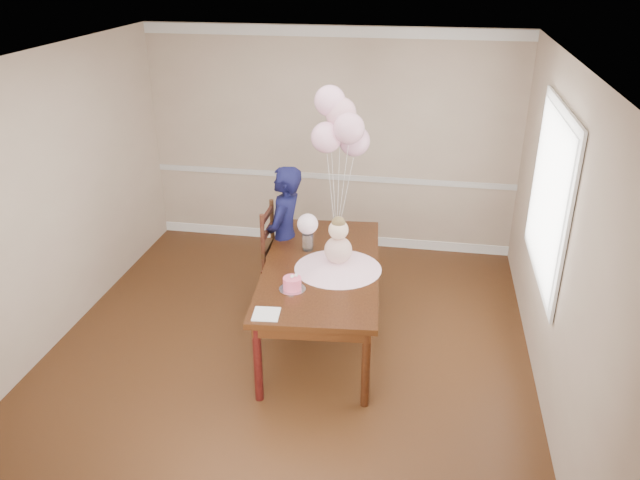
{
  "coord_description": "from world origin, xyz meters",
  "views": [
    {
      "loc": [
        1.15,
        -4.78,
        3.47
      ],
      "look_at": [
        0.25,
        0.32,
        1.05
      ],
      "focal_mm": 35.0,
      "sensor_mm": 36.0,
      "label": 1
    }
  ],
  "objects_px": {
    "woman": "(285,238)",
    "dining_chair_seat": "(290,265)",
    "dining_table_top": "(321,268)",
    "birthday_cake": "(292,283)"
  },
  "relations": [
    {
      "from": "woman",
      "to": "dining_chair_seat",
      "type": "bearing_deg",
      "value": 48.37
    },
    {
      "from": "dining_table_top",
      "to": "woman",
      "type": "xyz_separation_m",
      "value": [
        -0.48,
        0.58,
        0.0
      ]
    },
    {
      "from": "birthday_cake",
      "to": "woman",
      "type": "height_order",
      "value": "woman"
    },
    {
      "from": "birthday_cake",
      "to": "woman",
      "type": "xyz_separation_m",
      "value": [
        -0.32,
        1.07,
        -0.09
      ]
    },
    {
      "from": "dining_table_top",
      "to": "birthday_cake",
      "type": "bearing_deg",
      "value": -113.96
    },
    {
      "from": "birthday_cake",
      "to": "woman",
      "type": "relative_size",
      "value": 0.1
    },
    {
      "from": "dining_table_top",
      "to": "birthday_cake",
      "type": "height_order",
      "value": "birthday_cake"
    },
    {
      "from": "birthday_cake",
      "to": "dining_chair_seat",
      "type": "bearing_deg",
      "value": 104.19
    },
    {
      "from": "dining_table_top",
      "to": "dining_chair_seat",
      "type": "xyz_separation_m",
      "value": [
        -0.42,
        0.51,
        -0.27
      ]
    },
    {
      "from": "birthday_cake",
      "to": "woman",
      "type": "distance_m",
      "value": 1.12
    }
  ]
}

